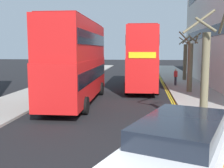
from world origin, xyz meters
name	(u,v)px	position (x,y,z in m)	size (l,w,h in m)	color
sidewalk_right	(203,100)	(6.50, 16.00, 0.07)	(4.00, 80.00, 0.14)	#9E9991
sidewalk_left	(30,97)	(-6.50, 16.00, 0.07)	(4.00, 80.00, 0.14)	#9E9991
kerb_line_outer	(176,106)	(4.40, 14.00, 0.00)	(0.10, 56.00, 0.01)	yellow
kerb_line_inner	(174,106)	(4.24, 14.00, 0.00)	(0.10, 56.00, 0.01)	yellow
double_decker_bus_away	(76,59)	(-2.36, 14.37, 3.03)	(2.96, 10.85, 5.64)	red
double_decker_bus_oncoming	(142,57)	(2.07, 21.63, 3.03)	(2.86, 10.83, 5.64)	red
taxi_minivan	(177,165)	(3.09, 2.18, 1.07)	(3.45, 5.16, 2.12)	white
pedestrian_far	(176,77)	(5.38, 23.50, 0.99)	(0.34, 0.22, 1.62)	#2D2D38
street_tree_near	(205,74)	(5.07, 8.94, 2.59)	(1.79, 1.78, 5.51)	#6B6047
street_tree_mid	(190,64)	(6.09, 19.53, 2.44)	(1.86, 1.87, 5.06)	#6B6047
street_tree_far	(185,61)	(6.97, 28.62, 2.37)	(1.42, 1.60, 4.96)	#6B6047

